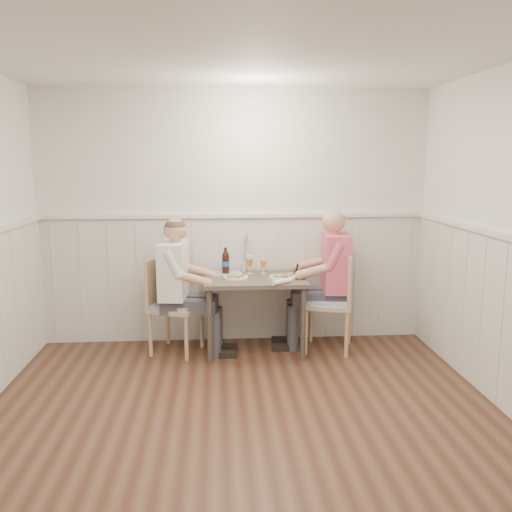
# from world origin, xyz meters

# --- Properties ---
(ground_plane) EXTENTS (4.50, 4.50, 0.00)m
(ground_plane) POSITION_xyz_m (0.00, 0.00, 0.00)
(ground_plane) COLOR #422618
(room_shell) EXTENTS (4.04, 4.54, 2.60)m
(room_shell) POSITION_xyz_m (0.00, 0.00, 1.52)
(room_shell) COLOR white
(room_shell) RESTS_ON ground
(wainscot) EXTENTS (4.00, 4.49, 1.34)m
(wainscot) POSITION_xyz_m (0.00, 0.69, 0.69)
(wainscot) COLOR silver
(wainscot) RESTS_ON ground
(dining_table) EXTENTS (0.98, 0.70, 0.75)m
(dining_table) POSITION_xyz_m (0.18, 1.84, 0.65)
(dining_table) COLOR brown
(dining_table) RESTS_ON ground
(chair_right) EXTENTS (0.58, 0.58, 0.98)m
(chair_right) POSITION_xyz_m (0.98, 1.82, 0.53)
(chair_right) COLOR tan
(chair_right) RESTS_ON ground
(chair_left) EXTENTS (0.58, 0.58, 0.94)m
(chair_left) POSITION_xyz_m (-0.65, 1.89, 0.51)
(chair_left) COLOR tan
(chair_left) RESTS_ON ground
(man_in_pink) EXTENTS (0.69, 0.48, 1.43)m
(man_in_pink) POSITION_xyz_m (0.95, 1.89, 0.60)
(man_in_pink) COLOR #3F3F47
(man_in_pink) RESTS_ON ground
(diner_cream) EXTENTS (0.66, 0.46, 1.37)m
(diner_cream) POSITION_xyz_m (-0.56, 1.82, 0.57)
(diner_cream) COLOR #3F3F47
(diner_cream) RESTS_ON ground
(plate_man) EXTENTS (0.27, 0.27, 0.07)m
(plate_man) POSITION_xyz_m (0.45, 1.80, 0.77)
(plate_man) COLOR white
(plate_man) RESTS_ON dining_table
(plate_diner) EXTENTS (0.24, 0.24, 0.06)m
(plate_diner) POSITION_xyz_m (-0.01, 1.81, 0.77)
(plate_diner) COLOR white
(plate_diner) RESTS_ON dining_table
(beer_glass_a) EXTENTS (0.07, 0.07, 0.16)m
(beer_glass_a) POSITION_xyz_m (0.28, 2.01, 0.86)
(beer_glass_a) COLOR silver
(beer_glass_a) RESTS_ON dining_table
(beer_glass_b) EXTENTS (0.08, 0.08, 0.19)m
(beer_glass_b) POSITION_xyz_m (0.14, 2.01, 0.88)
(beer_glass_b) COLOR silver
(beer_glass_b) RESTS_ON dining_table
(beer_bottle) EXTENTS (0.08, 0.08, 0.27)m
(beer_bottle) POSITION_xyz_m (-0.10, 2.05, 0.87)
(beer_bottle) COLOR black
(beer_bottle) RESTS_ON dining_table
(rolled_napkin) EXTENTS (0.20, 0.16, 0.05)m
(rolled_napkin) POSITION_xyz_m (0.41, 1.54, 0.77)
(rolled_napkin) COLOR white
(rolled_napkin) RESTS_ON dining_table
(grass_vase) EXTENTS (0.05, 0.05, 0.43)m
(grass_vase) POSITION_xyz_m (0.09, 2.13, 0.94)
(grass_vase) COLOR silver
(grass_vase) RESTS_ON dining_table
(gingham_mat) EXTENTS (0.33, 0.28, 0.01)m
(gingham_mat) POSITION_xyz_m (-0.09, 2.05, 0.75)
(gingham_mat) COLOR #4C5D9D
(gingham_mat) RESTS_ON dining_table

